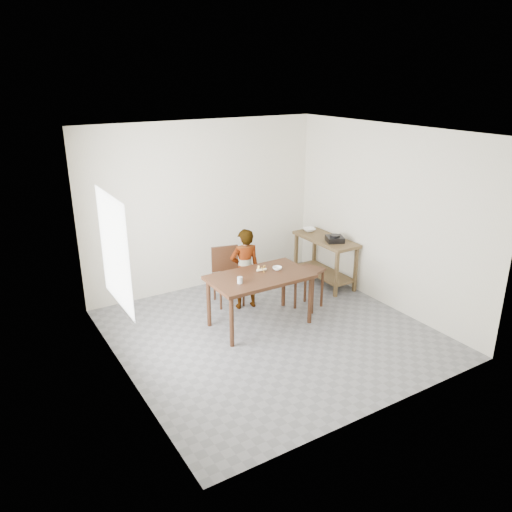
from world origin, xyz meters
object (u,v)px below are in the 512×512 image
child (245,269)px  stool (309,288)px  dining_table (260,300)px  prep_counter (325,261)px  dining_chair (229,277)px

child → stool: bearing=157.9°
dining_table → stool: (0.92, 0.08, -0.06)m
dining_table → prep_counter: bearing=22.1°
dining_chair → child: bearing=-48.1°
dining_chair → prep_counter: bearing=7.4°
child → dining_table: bearing=90.2°
dining_table → prep_counter: prep_counter is taller
dining_chair → stool: dining_chair is taller
dining_table → stool: dining_table is taller
child → dining_chair: (-0.14, 0.25, -0.19)m
dining_table → child: child is taller
dining_table → stool: bearing=4.7°
child → prep_counter: bearing=-165.7°
dining_table → prep_counter: 1.86m
dining_table → child: 0.65m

